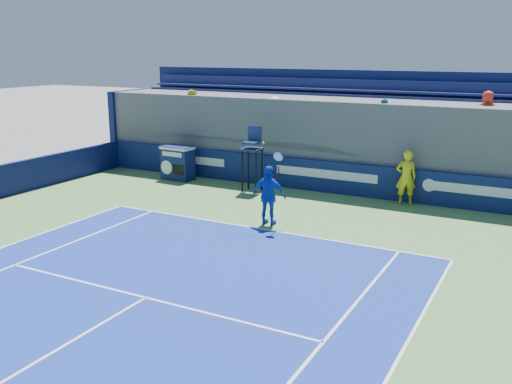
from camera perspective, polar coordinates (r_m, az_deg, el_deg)
The scene contains 6 objects.
ball_person at distance 20.25m, azimuth 14.78°, elevation 1.43°, with size 0.70×0.46×1.91m, color yellow.
back_hoarding at distance 21.53m, azimuth 7.02°, elevation 1.53°, with size 20.40×0.21×1.20m.
match_clock at distance 23.65m, azimuth -7.84°, elevation 2.99°, with size 1.36×0.80×1.40m.
umpire_chair at distance 21.32m, azimuth -0.37°, elevation 4.05°, with size 0.75×0.75×2.48m.
tennis_player at distance 17.30m, azimuth 1.31°, elevation -0.34°, with size 1.11×0.54×2.57m.
stadium_seating at distance 23.20m, azimuth 8.93°, elevation 5.48°, with size 21.00×4.05×4.40m.
Camera 1 is at (7.48, -2.55, 5.26)m, focal length 40.00 mm.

